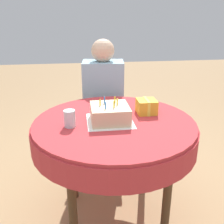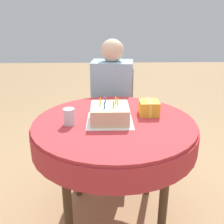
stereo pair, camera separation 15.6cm
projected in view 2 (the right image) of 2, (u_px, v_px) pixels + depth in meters
name	position (u px, v px, depth m)	size (l,w,h in m)	color
ground_plane	(114.00, 218.00, 1.85)	(12.00, 12.00, 0.00)	#A37F56
dining_table	(114.00, 135.00, 1.61)	(1.00, 1.00, 0.74)	#BC3338
chair	(113.00, 113.00, 2.40)	(0.44, 0.44, 0.88)	brown
person	(112.00, 94.00, 2.25)	(0.36, 0.36, 1.16)	#DBB293
napkin	(110.00, 121.00, 1.58)	(0.27, 0.27, 0.00)	white
birthday_cake	(110.00, 113.00, 1.56)	(0.22, 0.22, 0.14)	beige
drinking_glass	(69.00, 117.00, 1.51)	(0.07, 0.07, 0.10)	silver
gift_box	(149.00, 108.00, 1.67)	(0.12, 0.13, 0.10)	gold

